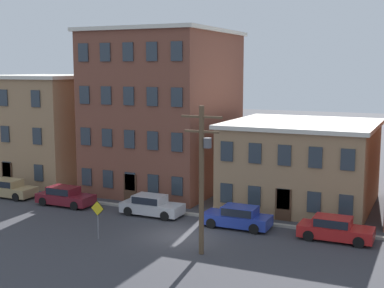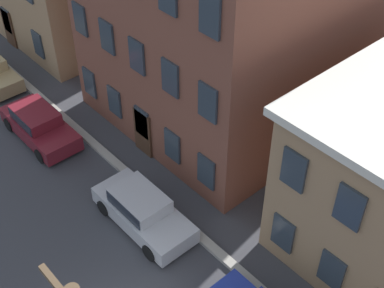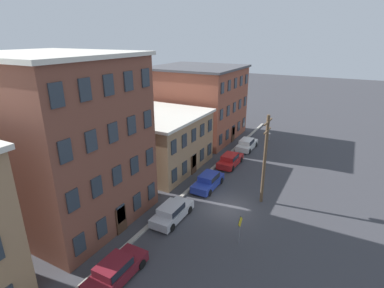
% 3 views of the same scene
% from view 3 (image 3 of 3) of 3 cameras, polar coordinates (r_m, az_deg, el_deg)
% --- Properties ---
extents(ground_plane, '(200.00, 200.00, 0.00)m').
position_cam_3_polar(ground_plane, '(27.66, 6.62, -11.94)').
color(ground_plane, '#38383D').
extents(kerb_strip, '(56.00, 0.36, 0.16)m').
position_cam_3_polar(kerb_strip, '(29.27, -1.69, -9.68)').
color(kerb_strip, '#9E998E').
rests_on(kerb_strip, ground_plane).
extents(apartment_midblock, '(10.62, 12.00, 13.43)m').
position_cam_3_polar(apartment_midblock, '(26.10, -23.97, 0.74)').
color(apartment_midblock, brown).
rests_on(apartment_midblock, ground_plane).
extents(apartment_far, '(10.82, 10.67, 6.31)m').
position_cam_3_polar(apartment_far, '(35.06, -7.09, 0.85)').
color(apartment_far, '#9E7A56').
rests_on(apartment_far, ground_plane).
extents(apartment_annex, '(12.16, 12.22, 10.43)m').
position_cam_3_polar(apartment_annex, '(45.07, 0.98, 8.01)').
color(apartment_annex, brown).
rests_on(apartment_annex, ground_plane).
extents(car_maroon, '(4.40, 1.92, 1.43)m').
position_cam_3_polar(car_maroon, '(20.88, -14.39, -22.18)').
color(car_maroon, maroon).
rests_on(car_maroon, ground_plane).
extents(car_silver, '(4.40, 1.92, 1.43)m').
position_cam_3_polar(car_silver, '(25.60, -3.86, -12.73)').
color(car_silver, '#B7B7BC').
rests_on(car_silver, ground_plane).
extents(car_blue, '(4.40, 1.92, 1.43)m').
position_cam_3_polar(car_blue, '(30.52, 3.10, -6.97)').
color(car_blue, '#233899').
rests_on(car_blue, ground_plane).
extents(car_red, '(4.40, 1.92, 1.43)m').
position_cam_3_polar(car_red, '(35.71, 7.26, -2.95)').
color(car_red, '#B21E1E').
rests_on(car_red, ground_plane).
extents(car_white, '(4.40, 1.92, 1.43)m').
position_cam_3_polar(car_white, '(41.17, 10.38, 0.03)').
color(car_white, silver).
rests_on(car_white, ground_plane).
extents(caution_sign, '(0.95, 0.08, 2.39)m').
position_cam_3_polar(caution_sign, '(22.74, 9.12, -15.09)').
color(caution_sign, slate).
rests_on(caution_sign, ground_plane).
extents(utility_pole, '(2.40, 0.44, 8.29)m').
position_cam_3_polar(utility_pole, '(27.16, 13.78, -1.99)').
color(utility_pole, brown).
rests_on(utility_pole, ground_plane).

